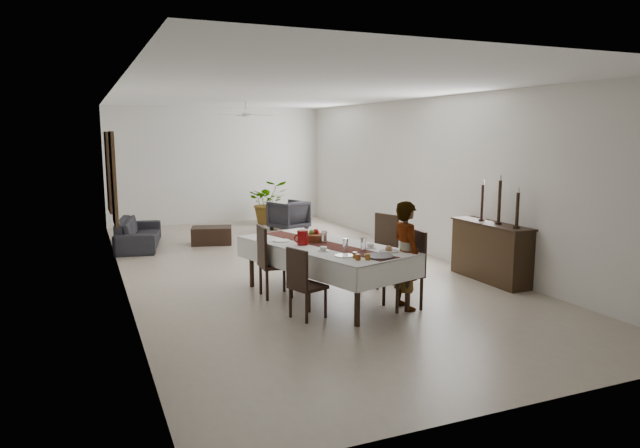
# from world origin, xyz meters

# --- Properties ---
(floor) EXTENTS (6.00, 12.00, 0.00)m
(floor) POSITION_xyz_m (0.00, 0.00, 0.00)
(floor) COLOR #B0A28C
(floor) RESTS_ON ground
(ceiling) EXTENTS (6.00, 12.00, 0.02)m
(ceiling) POSITION_xyz_m (0.00, 0.00, 3.20)
(ceiling) COLOR white
(ceiling) RESTS_ON wall_back
(wall_back) EXTENTS (6.00, 0.02, 3.20)m
(wall_back) POSITION_xyz_m (0.00, 6.00, 1.60)
(wall_back) COLOR silver
(wall_back) RESTS_ON floor
(wall_front) EXTENTS (6.00, 0.02, 3.20)m
(wall_front) POSITION_xyz_m (0.00, -6.00, 1.60)
(wall_front) COLOR silver
(wall_front) RESTS_ON floor
(wall_left) EXTENTS (0.02, 12.00, 3.20)m
(wall_left) POSITION_xyz_m (-3.00, 0.00, 1.60)
(wall_left) COLOR silver
(wall_left) RESTS_ON floor
(wall_right) EXTENTS (0.02, 12.00, 3.20)m
(wall_right) POSITION_xyz_m (3.00, 0.00, 1.60)
(wall_right) COLOR silver
(wall_right) RESTS_ON floor
(dining_table_top) EXTENTS (1.81, 2.85, 0.06)m
(dining_table_top) POSITION_xyz_m (-0.25, -2.08, 0.80)
(dining_table_top) COLOR black
(dining_table_top) RESTS_ON table_leg_fl
(table_leg_fl) EXTENTS (0.10, 0.10, 0.77)m
(table_leg_fl) POSITION_xyz_m (-0.36, -3.42, 0.39)
(table_leg_fl) COLOR black
(table_leg_fl) RESTS_ON floor
(table_leg_fr) EXTENTS (0.10, 0.10, 0.77)m
(table_leg_fr) POSITION_xyz_m (0.57, -3.15, 0.39)
(table_leg_fr) COLOR black
(table_leg_fr) RESTS_ON floor
(table_leg_bl) EXTENTS (0.10, 0.10, 0.77)m
(table_leg_bl) POSITION_xyz_m (-1.07, -1.02, 0.39)
(table_leg_bl) COLOR black
(table_leg_bl) RESTS_ON floor
(table_leg_br) EXTENTS (0.10, 0.10, 0.77)m
(table_leg_br) POSITION_xyz_m (-0.15, -0.74, 0.39)
(table_leg_br) COLOR black
(table_leg_br) RESTS_ON floor
(tablecloth_top) EXTENTS (2.06, 3.09, 0.01)m
(tablecloth_top) POSITION_xyz_m (-0.25, -2.08, 0.83)
(tablecloth_top) COLOR silver
(tablecloth_top) RESTS_ON dining_table_top
(tablecloth_drape_left) EXTENTS (0.82, 2.72, 0.33)m
(tablecloth_drape_left) POSITION_xyz_m (-0.87, -2.27, 0.67)
(tablecloth_drape_left) COLOR silver
(tablecloth_drape_left) RESTS_ON dining_table_top
(tablecloth_drape_right) EXTENTS (0.82, 2.72, 0.33)m
(tablecloth_drape_right) POSITION_xyz_m (0.37, -1.90, 0.67)
(tablecloth_drape_right) COLOR white
(tablecloth_drape_right) RESTS_ON dining_table_top
(tablecloth_drape_near) EXTENTS (1.25, 0.38, 0.33)m
(tablecloth_drape_near) POSITION_xyz_m (0.15, -3.44, 0.67)
(tablecloth_drape_near) COLOR white
(tablecloth_drape_near) RESTS_ON dining_table_top
(tablecloth_drape_far) EXTENTS (1.25, 0.38, 0.33)m
(tablecloth_drape_far) POSITION_xyz_m (-0.66, -0.73, 0.67)
(tablecloth_drape_far) COLOR silver
(tablecloth_drape_far) RESTS_ON dining_table_top
(table_runner) EXTENTS (1.16, 2.75, 0.00)m
(table_runner) POSITION_xyz_m (-0.25, -2.08, 0.84)
(table_runner) COLOR #592219
(table_runner) RESTS_ON tablecloth_top
(red_pitcher) EXTENTS (0.21, 0.21, 0.22)m
(red_pitcher) POSITION_xyz_m (-0.56, -2.00, 0.95)
(red_pitcher) COLOR maroon
(red_pitcher) RESTS_ON tablecloth_top
(pitcher_handle) EXTENTS (0.13, 0.06, 0.13)m
(pitcher_handle) POSITION_xyz_m (-0.65, -2.03, 0.95)
(pitcher_handle) COLOR maroon
(pitcher_handle) RESTS_ON red_pitcher
(wine_glass_near) EXTENTS (0.08, 0.08, 0.19)m
(wine_glass_near) POSITION_xyz_m (0.08, -2.73, 0.93)
(wine_glass_near) COLOR white
(wine_glass_near) RESTS_ON tablecloth_top
(wine_glass_mid) EXTENTS (0.08, 0.08, 0.19)m
(wine_glass_mid) POSITION_xyz_m (-0.18, -2.70, 0.93)
(wine_glass_mid) COLOR white
(wine_glass_mid) RESTS_ON tablecloth_top
(wine_glass_far) EXTENTS (0.08, 0.08, 0.19)m
(wine_glass_far) POSITION_xyz_m (-0.21, -2.02, 0.93)
(wine_glass_far) COLOR silver
(wine_glass_far) RESTS_ON tablecloth_top
(teacup_right) EXTENTS (0.10, 0.10, 0.07)m
(teacup_right) POSITION_xyz_m (0.25, -2.62, 0.87)
(teacup_right) COLOR white
(teacup_right) RESTS_ON saucer_right
(saucer_right) EXTENTS (0.17, 0.17, 0.01)m
(saucer_right) POSITION_xyz_m (0.25, -2.62, 0.84)
(saucer_right) COLOR white
(saucer_right) RESTS_ON tablecloth_top
(teacup_left) EXTENTS (0.10, 0.10, 0.07)m
(teacup_left) POSITION_xyz_m (-0.46, -2.55, 0.87)
(teacup_left) COLOR silver
(teacup_left) RESTS_ON saucer_left
(saucer_left) EXTENTS (0.17, 0.17, 0.01)m
(saucer_left) POSITION_xyz_m (-0.46, -2.55, 0.84)
(saucer_left) COLOR white
(saucer_left) RESTS_ON tablecloth_top
(plate_near_right) EXTENTS (0.26, 0.26, 0.02)m
(plate_near_right) POSITION_xyz_m (0.38, -2.93, 0.85)
(plate_near_right) COLOR silver
(plate_near_right) RESTS_ON tablecloth_top
(bread_near_right) EXTENTS (0.10, 0.10, 0.10)m
(bread_near_right) POSITION_xyz_m (0.38, -2.93, 0.88)
(bread_near_right) COLOR tan
(bread_near_right) RESTS_ON plate_near_right
(plate_near_left) EXTENTS (0.26, 0.26, 0.02)m
(plate_near_left) POSITION_xyz_m (-0.33, -2.97, 0.85)
(plate_near_left) COLOR white
(plate_near_left) RESTS_ON tablecloth_top
(plate_far_left) EXTENTS (0.26, 0.26, 0.02)m
(plate_far_left) POSITION_xyz_m (-0.76, -1.60, 0.85)
(plate_far_left) COLOR white
(plate_far_left) RESTS_ON tablecloth_top
(serving_tray) EXTENTS (0.40, 0.40, 0.02)m
(serving_tray) POSITION_xyz_m (0.08, -3.19, 0.85)
(serving_tray) COLOR #3D3D42
(serving_tray) RESTS_ON tablecloth_top
(jam_jar_a) EXTENTS (0.07, 0.07, 0.08)m
(jam_jar_a) POSITION_xyz_m (-0.14, -3.29, 0.88)
(jam_jar_a) COLOR #965C15
(jam_jar_a) RESTS_ON tablecloth_top
(jam_jar_b) EXTENTS (0.07, 0.07, 0.08)m
(jam_jar_b) POSITION_xyz_m (-0.27, -3.26, 0.88)
(jam_jar_b) COLOR brown
(jam_jar_b) RESTS_ON tablecloth_top
(jam_jar_c) EXTENTS (0.07, 0.07, 0.08)m
(jam_jar_c) POSITION_xyz_m (-0.25, -3.14, 0.88)
(jam_jar_c) COLOR brown
(jam_jar_c) RESTS_ON tablecloth_top
(fruit_basket) EXTENTS (0.33, 0.33, 0.11)m
(fruit_basket) POSITION_xyz_m (-0.28, -1.80, 0.89)
(fruit_basket) COLOR brown
(fruit_basket) RESTS_ON tablecloth_top
(fruit_red) EXTENTS (0.10, 0.10, 0.10)m
(fruit_red) POSITION_xyz_m (-0.25, -1.77, 0.98)
(fruit_red) COLOR #A81310
(fruit_red) RESTS_ON fruit_basket
(fruit_green) EXTENTS (0.09, 0.09, 0.09)m
(fruit_green) POSITION_xyz_m (-0.33, -1.79, 0.98)
(fruit_green) COLOR #598427
(fruit_green) RESTS_ON fruit_basket
(chair_right_near_seat) EXTENTS (0.48, 0.48, 0.05)m
(chair_right_near_seat) POSITION_xyz_m (0.60, -2.96, 0.50)
(chair_right_near_seat) COLOR black
(chair_right_near_seat) RESTS_ON chair_right_near_leg_fl
(chair_right_near_leg_fl) EXTENTS (0.05, 0.05, 0.47)m
(chair_right_near_leg_fl) POSITION_xyz_m (0.79, -3.16, 0.23)
(chair_right_near_leg_fl) COLOR black
(chair_right_near_leg_fl) RESTS_ON floor
(chair_right_near_leg_fr) EXTENTS (0.05, 0.05, 0.47)m
(chair_right_near_leg_fr) POSITION_xyz_m (0.80, -2.77, 0.23)
(chair_right_near_leg_fr) COLOR black
(chair_right_near_leg_fr) RESTS_ON floor
(chair_right_near_leg_bl) EXTENTS (0.05, 0.05, 0.47)m
(chair_right_near_leg_bl) POSITION_xyz_m (0.40, -3.16, 0.23)
(chair_right_near_leg_bl) COLOR black
(chair_right_near_leg_bl) RESTS_ON floor
(chair_right_near_leg_br) EXTENTS (0.05, 0.05, 0.47)m
(chair_right_near_leg_br) POSITION_xyz_m (0.41, -2.77, 0.23)
(chair_right_near_leg_br) COLOR black
(chair_right_near_leg_br) RESTS_ON floor
(chair_right_near_back) EXTENTS (0.05, 0.48, 0.60)m
(chair_right_near_back) POSITION_xyz_m (0.82, -2.97, 0.82)
(chair_right_near_back) COLOR black
(chair_right_near_back) RESTS_ON chair_right_near_seat
(chair_right_far_seat) EXTENTS (0.63, 0.63, 0.06)m
(chair_right_far_seat) POSITION_xyz_m (0.87, -1.71, 0.51)
(chair_right_far_seat) COLOR black
(chair_right_far_seat) RESTS_ON chair_right_far_leg_fl
(chair_right_far_leg_fl) EXTENTS (0.06, 0.06, 0.49)m
(chair_right_far_leg_fl) POSITION_xyz_m (1.12, -1.83, 0.24)
(chair_right_far_leg_fl) COLOR black
(chair_right_far_leg_fl) RESTS_ON floor
(chair_right_far_leg_fr) EXTENTS (0.06, 0.06, 0.49)m
(chair_right_far_leg_fr) POSITION_xyz_m (0.99, -1.45, 0.24)
(chair_right_far_leg_fr) COLOR black
(chair_right_far_leg_fr) RESTS_ON floor
(chair_right_far_leg_bl) EXTENTS (0.06, 0.06, 0.49)m
(chair_right_far_leg_bl) POSITION_xyz_m (0.74, -1.96, 0.24)
(chair_right_far_leg_bl) COLOR black
(chair_right_far_leg_bl) RESTS_ON floor
(chair_right_far_leg_br) EXTENTS (0.06, 0.06, 0.49)m
(chair_right_far_leg_br) POSITION_xyz_m (0.61, -1.58, 0.24)
(chair_right_far_leg_br) COLOR black
(chair_right_far_leg_br) RESTS_ON floor
(chair_right_far_back) EXTENTS (0.20, 0.48, 0.63)m
(chair_right_far_back) POSITION_xyz_m (1.08, -1.63, 0.85)
(chair_right_far_back) COLOR black
(chair_right_far_back) RESTS_ON chair_right_far_seat
(chair_left_near_seat) EXTENTS (0.53, 0.53, 0.05)m
(chair_left_near_seat) POSITION_xyz_m (-0.82, -2.85, 0.43)
(chair_left_near_seat) COLOR black
(chair_left_near_seat) RESTS_ON chair_left_near_leg_fl
(chair_left_near_leg_fl) EXTENTS (0.05, 0.05, 0.41)m
(chair_left_near_leg_fl) POSITION_xyz_m (-1.03, -2.75, 0.20)
(chair_left_near_leg_fl) COLOR black
(chair_left_near_leg_fl) RESTS_ON floor
(chair_left_near_leg_fr) EXTENTS (0.05, 0.05, 0.41)m
(chair_left_near_leg_fr) POSITION_xyz_m (-0.92, -3.07, 0.20)
(chair_left_near_leg_fr) COLOR black
(chair_left_near_leg_fr) RESTS_ON floor
(chair_left_near_leg_bl) EXTENTS (0.05, 0.05, 0.41)m
(chair_left_near_leg_bl) POSITION_xyz_m (-0.71, -2.64, 0.20)
(chair_left_near_leg_bl) COLOR black
(chair_left_near_leg_bl) RESTS_ON floor
(chair_left_near_leg_br) EXTENTS (0.05, 0.05, 0.41)m
(chair_left_near_leg_br) POSITION_xyz_m (-0.60, -2.96, 0.20)
(chair_left_near_leg_br) COLOR black
(chair_left_near_leg_br) RESTS_ON floor
(chair_left_near_back) EXTENTS (0.17, 0.40, 0.53)m
(chair_left_near_back) POSITION_xyz_m (-0.99, -2.91, 0.72)
(chair_left_near_back) COLOR black
(chair_left_near_back) RESTS_ON chair_left_near_seat
(chair_left_far_seat) EXTENTS (0.49, 0.49, 0.05)m
(chair_left_far_seat) POSITION_xyz_m (-0.88, -1.69, 0.49)
(chair_left_far_seat) COLOR black
(chair_left_far_seat) RESTS_ON chair_left_far_leg_fl
(chair_left_far_leg_fl) EXTENTS (0.05, 0.05, 0.46)m
(chair_left_far_leg_fl) POSITION_xyz_m (-1.07, -1.49, 0.23)
(chair_left_far_leg_fl) COLOR black
(chair_left_far_leg_fl) RESTS_ON floor
(chair_left_far_leg_fr) EXTENTS (0.05, 0.05, 0.46)m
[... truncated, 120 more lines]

